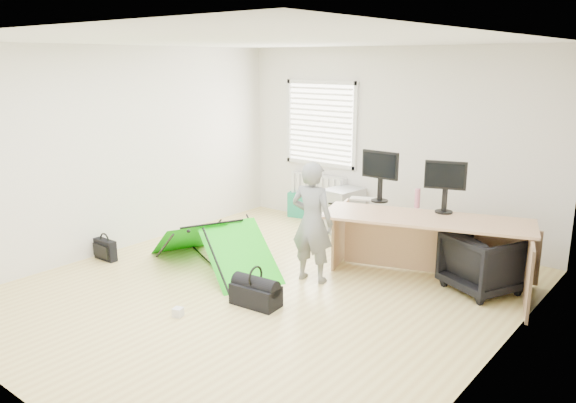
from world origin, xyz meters
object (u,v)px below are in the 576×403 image
Objects in this scene: desk at (424,251)px; duffel_bag at (256,295)px; thermos at (417,198)px; storage_crate at (436,252)px; monitor_right at (445,194)px; person at (312,222)px; office_chair at (483,262)px; kite at (213,246)px; monitor_left at (380,183)px; laptop_bag at (105,250)px; filing_cabinet at (343,210)px.

duffel_bag is (-1.11, -1.65, -0.28)m from desk.
storage_crate is at bearing 72.52° from thermos.
person is at bearing -156.42° from monitor_right.
office_chair is 3.17m from kite.
person is at bearing -104.01° from monitor_left.
desk is at bearing -20.68° from monitor_left.
duffel_bag is at bearing -112.65° from thermos.
laptop_bag is (-3.40, -2.54, -0.02)m from storage_crate.
duffel_bag is (-0.05, -0.93, -0.59)m from person.
desk is at bearing -77.07° from storage_crate.
person is (-1.67, -0.94, 0.37)m from office_chair.
desk is at bearing 44.89° from office_chair.
duffel_bag is (-0.95, -2.36, -0.04)m from storage_crate.
monitor_left is 1.15m from storage_crate.
filing_cabinet is 0.46× the size of person.
laptop_bag is at bearing 51.10° from office_chair.
monitor_right is 1.56m from person.
thermos is 1.33m from person.
storage_crate is 1.03× the size of duffel_bag.
office_chair reaches higher than laptop_bag.
kite is at bearing -166.44° from monitor_right.
kite is (-2.25, -1.16, -0.11)m from desk.
thermos is 0.65× the size of laptop_bag.
thermos reaches higher than filing_cabinet.
office_chair is (0.89, -0.12, -0.57)m from thermos.
monitor_right reaches higher than thermos.
thermos is at bearing -135.67° from person.
thermos reaches higher than laptop_bag.
monitor_left is 3.62m from laptop_bag.
monitor_left is 0.27× the size of kite.
storage_crate is (-0.16, 0.72, -0.25)m from desk.
filing_cabinet is 1.23× the size of storage_crate.
office_chair is 4.64m from laptop_bag.
person is at bearing 23.17° from laptop_bag.
laptop_bag is (-2.78, -2.14, -0.89)m from monitor_left.
person is (-1.07, -0.72, 0.31)m from desk.
monitor_left is at bearing 161.16° from monitor_right.
laptop_bag is at bearing -141.06° from monitor_left.
person reaches higher than monitor_left.
thermos is 2.29m from duffel_bag.
desk is 0.70m from monitor_right.
duffel_bag is (-1.72, -1.87, -0.22)m from office_chair.
office_chair is at bearing 42.20° from duffel_bag.
kite is at bearing 151.68° from duffel_bag.
monitor_left is at bearing 139.78° from desk.
monitor_left reaches higher than kite.
kite is (-1.47, -1.48, -0.74)m from monitor_left.
office_chair is (2.45, -0.91, 0.01)m from filing_cabinet.
person is (0.78, -1.85, 0.38)m from filing_cabinet.
office_chair is at bearing 1.70° from desk.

